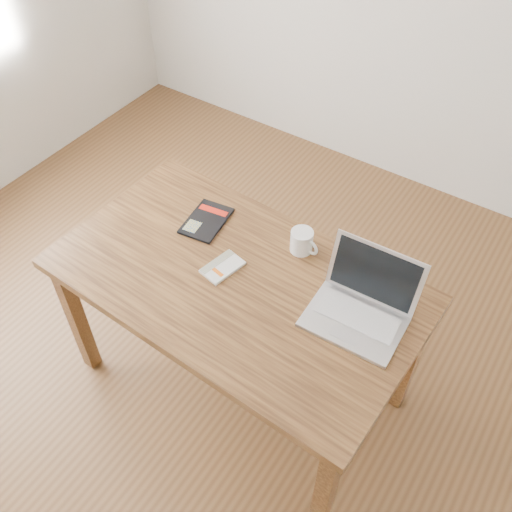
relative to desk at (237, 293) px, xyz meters
The scene contains 6 objects.
room 0.73m from the desk, 140.50° to the right, with size 4.04×4.04×2.70m.
desk is the anchor object (origin of this frame).
white_guidebook 0.12m from the desk, behind, with size 0.13×0.18×0.01m.
black_guidebook 0.35m from the desk, 146.90° to the left, with size 0.18×0.25×0.01m.
laptop 0.50m from the desk, 13.19° to the left, with size 0.35×0.31×0.24m.
coffee_mug 0.33m from the desk, 63.83° to the left, with size 0.13×0.09×0.10m.
Camera 1 is at (0.95, -1.01, 2.40)m, focal length 40.00 mm.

